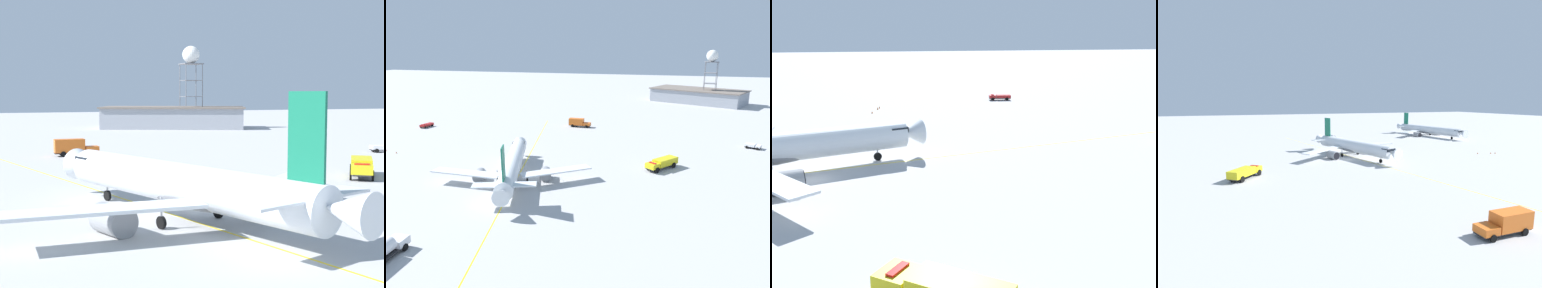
# 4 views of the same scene
# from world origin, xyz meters

# --- Properties ---
(ground_plane) EXTENTS (600.00, 600.00, 0.00)m
(ground_plane) POSITION_xyz_m (0.00, 0.00, 0.00)
(ground_plane) COLOR #B2B2B2
(airliner_main) EXTENTS (37.39, 33.42, 11.54)m
(airliner_main) POSITION_xyz_m (-4.62, 3.39, 3.11)
(airliner_main) COLOR silver
(airliner_main) RESTS_ON ground_plane
(ops_pickup_truck) EXTENTS (5.50, 2.67, 1.41)m
(ops_pickup_truck) POSITION_xyz_m (37.23, 57.16, 0.81)
(ops_pickup_truck) COLOR #232326
(ops_pickup_truck) RESTS_ON ground_plane
(pushback_tug_truck) EXTENTS (4.05, 4.91, 1.30)m
(pushback_tug_truck) POSITION_xyz_m (37.59, -53.29, 0.80)
(pushback_tug_truck) COLOR #232326
(pushback_tug_truck) RESTS_ON ground_plane
(fire_tender_truck) EXTENTS (8.97, 7.71, 2.50)m
(fire_tender_truck) POSITION_xyz_m (11.90, -28.63, 1.53)
(fire_tender_truck) COLOR #232326
(fire_tender_truck) RESTS_ON ground_plane
(catering_truck_truck) EXTENTS (2.66, 7.97, 3.10)m
(catering_truck_truck) POSITION_xyz_m (52.49, 3.58, 1.66)
(catering_truck_truck) COLOR #232326
(catering_truck_truck) RESTS_ON ground_plane
(radar_tower) EXTENTS (6.51, 6.51, 26.77)m
(radar_tower) POSITION_xyz_m (122.24, -46.31, 22.41)
(radar_tower) COLOR slate
(radar_tower) RESTS_ON ground_plane
(terminal_shed) EXTENTS (37.61, 50.92, 7.11)m
(terminal_shed) POSITION_xyz_m (125.44, -41.24, 3.57)
(terminal_shed) COLOR #999EA8
(terminal_shed) RESTS_ON ground_plane
(taxiway_centreline) EXTENTS (119.64, 29.23, 0.01)m
(taxiway_centreline) POSITION_xyz_m (0.85, 3.96, 0.00)
(taxiway_centreline) COLOR yellow
(taxiway_centreline) RESTS_ON ground_plane
(safety_cone_near) EXTENTS (0.36, 0.36, 0.55)m
(safety_cone_near) POSITION_xyz_m (6.01, 43.86, 0.28)
(safety_cone_near) COLOR orange
(safety_cone_near) RESTS_ON ground_plane
(safety_cone_mid) EXTENTS (0.36, 0.36, 0.55)m
(safety_cone_mid) POSITION_xyz_m (7.13, 48.28, 0.28)
(safety_cone_mid) COLOR orange
(safety_cone_mid) RESTS_ON ground_plane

